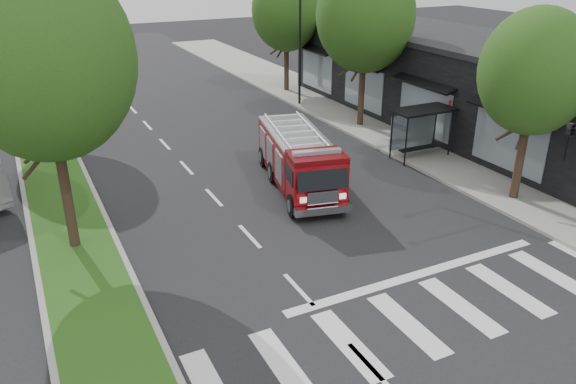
{
  "coord_description": "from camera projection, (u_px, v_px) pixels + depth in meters",
  "views": [
    {
      "loc": [
        -7.08,
        -13.38,
        10.06
      ],
      "look_at": [
        1.33,
        3.43,
        1.8
      ],
      "focal_mm": 35.0,
      "sensor_mm": 36.0,
      "label": 1
    }
  ],
  "objects": [
    {
      "name": "ground",
      "position": [
        299.0,
        290.0,
        17.9
      ],
      "size": [
        140.0,
        140.0,
        0.0
      ],
      "primitive_type": "plane",
      "color": "black",
      "rests_on": "ground"
    },
    {
      "name": "sidewalk_right",
      "position": [
        415.0,
        142.0,
        31.18
      ],
      "size": [
        5.0,
        80.0,
        0.15
      ],
      "primitive_type": "cube",
      "color": "gray",
      "rests_on": "ground"
    },
    {
      "name": "median",
      "position": [
        45.0,
        148.0,
        30.15
      ],
      "size": [
        3.0,
        50.0,
        0.15
      ],
      "color": "gray",
      "rests_on": "ground"
    },
    {
      "name": "storefront_row",
      "position": [
        481.0,
        90.0,
        32.05
      ],
      "size": [
        8.0,
        30.0,
        5.0
      ],
      "primitive_type": "cube",
      "color": "black",
      "rests_on": "ground"
    },
    {
      "name": "bus_shelter",
      "position": [
        421.0,
        119.0,
        28.34
      ],
      "size": [
        3.2,
        1.6,
        2.61
      ],
      "color": "black",
      "rests_on": "ground"
    },
    {
      "name": "tree_right_near",
      "position": [
        535.0,
        72.0,
        22.04
      ],
      "size": [
        4.4,
        4.4,
        8.05
      ],
      "color": "black",
      "rests_on": "ground"
    },
    {
      "name": "tree_right_mid",
      "position": [
        366.0,
        15.0,
        31.47
      ],
      "size": [
        5.6,
        5.6,
        9.72
      ],
      "color": "black",
      "rests_on": "ground"
    },
    {
      "name": "tree_right_far",
      "position": [
        286.0,
        11.0,
        39.92
      ],
      "size": [
        5.0,
        5.0,
        8.73
      ],
      "color": "black",
      "rests_on": "ground"
    },
    {
      "name": "tree_median_near",
      "position": [
        43.0,
        59.0,
        17.62
      ],
      "size": [
        5.8,
        5.8,
        10.16
      ],
      "color": "black",
      "rests_on": "ground"
    },
    {
      "name": "tree_median_far",
      "position": [
        20.0,
        21.0,
        29.21
      ],
      "size": [
        5.6,
        5.6,
        9.72
      ],
      "color": "black",
      "rests_on": "ground"
    },
    {
      "name": "streetlight_right_far",
      "position": [
        298.0,
        39.0,
        36.72
      ],
      "size": [
        2.11,
        0.2,
        8.0
      ],
      "color": "black",
      "rests_on": "ground"
    },
    {
      "name": "fire_engine",
      "position": [
        299.0,
        160.0,
        25.09
      ],
      "size": [
        3.92,
        8.02,
        2.67
      ],
      "rotation": [
        0.0,
        0.0,
        -0.22
      ],
      "color": "#4F0407",
      "rests_on": "ground"
    }
  ]
}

